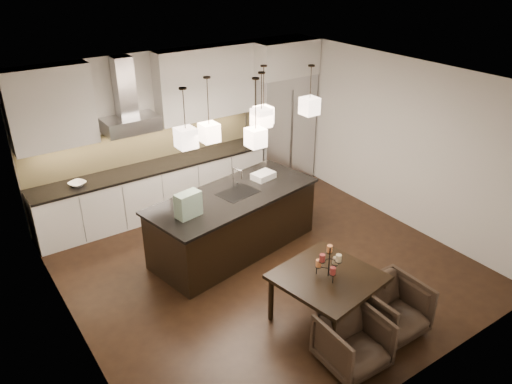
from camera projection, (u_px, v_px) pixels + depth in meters
floor at (263, 265)px, 7.60m from camera, size 5.50×5.50×0.02m
ceiling at (265, 81)px, 6.34m from camera, size 5.50×5.50×0.02m
wall_back at (176, 128)px, 9.00m from camera, size 5.50×0.02×2.80m
wall_front at (425, 279)px, 4.94m from camera, size 5.50×0.02×2.80m
wall_left at (63, 241)px, 5.57m from camera, size 0.02×5.50×2.80m
wall_right at (398, 141)px, 8.37m from camera, size 0.02×5.50×2.80m
refrigerator at (281, 129)px, 9.93m from camera, size 1.20×0.72×2.15m
fridge_panel at (282, 57)px, 9.31m from camera, size 1.26×0.72×0.65m
lower_cabinets at (156, 191)px, 8.87m from camera, size 4.21×0.62×0.88m
countertop at (154, 167)px, 8.67m from camera, size 4.21×0.66×0.04m
backsplash at (145, 144)px, 8.74m from camera, size 4.21×0.02×0.63m
upper_cab_left at (50, 108)px, 7.45m from camera, size 1.25×0.35×1.25m
upper_cab_right at (206, 83)px, 8.80m from camera, size 1.85×0.35×1.25m
hood_canopy at (131, 124)px, 8.18m from camera, size 0.90×0.52×0.24m
hood_chimney at (124, 87)px, 8.00m from camera, size 0.30×0.28×0.96m
fruit_bowl at (77, 184)px, 7.93m from camera, size 0.34×0.34×0.06m
island_body at (234, 223)px, 7.79m from camera, size 2.78×1.51×0.93m
island_top at (233, 196)px, 7.57m from camera, size 2.88×1.61×0.04m
faucet at (233, 178)px, 7.61m from camera, size 0.15×0.27×0.40m
tote_bag at (188, 205)px, 6.89m from camera, size 0.39×0.25×0.36m
food_container at (263, 176)px, 8.05m from camera, size 0.40×0.31×0.11m
dining_table at (326, 298)px, 6.33m from camera, size 1.32×1.32×0.69m
candelabra at (329, 262)px, 6.08m from camera, size 0.38×0.38×0.41m
candle_a at (336, 261)px, 6.18m from camera, size 0.08×0.08×0.09m
candle_b at (319, 263)px, 6.13m from camera, size 0.08×0.08×0.09m
candle_c at (333, 271)px, 5.99m from camera, size 0.08×0.08×0.09m
candle_d at (330, 249)px, 6.15m from camera, size 0.08×0.08×0.09m
candle_e at (322, 258)px, 5.97m from camera, size 0.08×0.08×0.09m
candle_f at (339, 258)px, 5.97m from camera, size 0.08×0.08×0.09m
armchair_left at (353, 342)px, 5.66m from camera, size 0.72×0.74×0.65m
armchair_right at (393, 308)px, 6.16m from camera, size 0.73×0.75×0.68m
pendant_a at (186, 138)px, 6.39m from camera, size 0.24×0.24×0.26m
pendant_b at (209, 132)px, 6.95m from camera, size 0.24×0.24×0.26m
pendant_c at (261, 118)px, 7.13m from camera, size 0.24×0.24×0.26m
pendant_d at (263, 115)px, 7.56m from camera, size 0.24×0.24×0.26m
pendant_e at (310, 106)px, 7.51m from camera, size 0.24×0.24×0.26m
pendant_f at (256, 138)px, 6.92m from camera, size 0.24×0.24×0.26m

